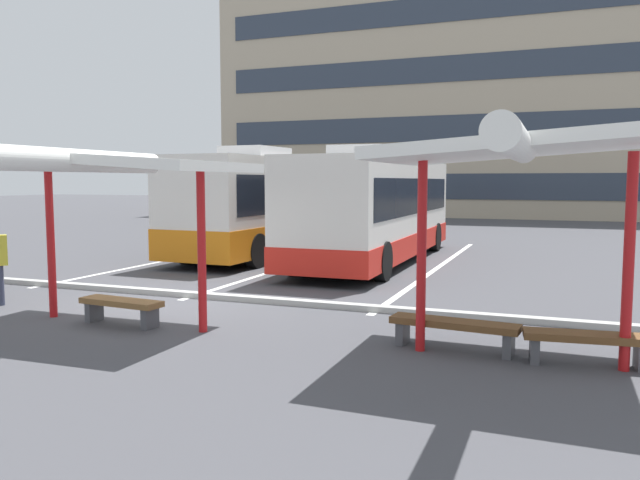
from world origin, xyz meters
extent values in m
plane|color=#47474C|center=(0.00, 0.00, 0.00)|extent=(160.00, 160.00, 0.00)
cube|color=tan|center=(0.00, 37.21, 9.66)|extent=(33.87, 10.71, 19.31)
cube|color=#2D3847|center=(0.00, 31.82, 2.12)|extent=(31.16, 0.08, 1.70)
cube|color=#2D3847|center=(0.00, 31.82, 5.99)|extent=(31.16, 0.08, 1.70)
cube|color=#2D3847|center=(0.00, 31.82, 9.85)|extent=(31.16, 0.08, 1.70)
cube|color=#2D3847|center=(0.00, 31.82, 13.71)|extent=(31.16, 0.08, 1.70)
cube|color=silver|center=(-1.81, 9.08, 1.75)|extent=(2.88, 10.28, 2.94)
cube|color=orange|center=(-1.81, 9.08, 0.72)|extent=(2.92, 10.32, 0.89)
cube|color=black|center=(-1.81, 9.08, 2.09)|extent=(2.89, 9.46, 1.15)
cube|color=black|center=(-1.65, 14.15, 2.10)|extent=(2.26, 0.15, 1.76)
cube|color=silver|center=(-1.85, 7.81, 3.40)|extent=(1.61, 2.25, 0.36)
cylinder|color=black|center=(-2.88, 12.62, 0.50)|extent=(0.33, 1.01, 1.00)
cylinder|color=black|center=(-0.52, 12.55, 0.50)|extent=(0.33, 1.01, 1.00)
cylinder|color=black|center=(-3.10, 5.62, 0.50)|extent=(0.33, 1.01, 1.00)
cylinder|color=black|center=(-0.74, 5.55, 0.50)|extent=(0.33, 1.01, 1.00)
cube|color=silver|center=(2.09, 8.15, 1.69)|extent=(2.61, 10.43, 2.84)
cube|color=red|center=(2.09, 8.15, 0.60)|extent=(2.65, 10.47, 0.65)
cube|color=black|center=(2.09, 8.15, 2.04)|extent=(2.63, 9.60, 1.04)
cube|color=black|center=(2.05, 13.32, 2.03)|extent=(2.24, 0.09, 1.70)
cube|color=silver|center=(2.09, 6.84, 3.29)|extent=(1.54, 2.21, 0.36)
cylinder|color=black|center=(0.89, 11.75, 0.50)|extent=(0.31, 1.00, 1.00)
cylinder|color=black|center=(3.23, 11.76, 0.50)|extent=(0.31, 1.00, 1.00)
cylinder|color=black|center=(0.94, 4.53, 0.50)|extent=(0.31, 1.00, 1.00)
cylinder|color=black|center=(3.28, 4.55, 0.50)|extent=(0.31, 1.00, 1.00)
cube|color=white|center=(-4.13, 7.59, 0.00)|extent=(0.16, 14.00, 0.01)
cube|color=white|center=(0.00, 7.59, 0.00)|extent=(0.16, 14.00, 0.01)
cube|color=white|center=(4.13, 7.59, 0.00)|extent=(0.16, 14.00, 0.01)
cylinder|color=red|center=(-1.28, -1.58, 1.38)|extent=(0.14, 0.14, 2.76)
cylinder|color=red|center=(1.90, -1.58, 1.38)|extent=(0.14, 0.14, 2.76)
cube|color=white|center=(0.31, -1.58, 2.84)|extent=(4.18, 2.66, 0.41)
cylinder|color=white|center=(0.31, -2.76, 2.81)|extent=(0.36, 4.18, 0.36)
cube|color=brown|center=(0.31, -1.66, 0.40)|extent=(1.60, 0.55, 0.10)
cube|color=#4C4C51|center=(-0.32, -1.61, 0.17)|extent=(0.15, 0.34, 0.35)
cube|color=#4C4C51|center=(0.94, -1.71, 0.17)|extent=(0.15, 0.34, 0.35)
cylinder|color=red|center=(5.50, -1.44, 1.44)|extent=(0.14, 0.14, 2.87)
cylinder|color=red|center=(8.22, -1.44, 1.44)|extent=(0.14, 0.14, 2.87)
cube|color=white|center=(6.86, -1.44, 2.95)|extent=(3.72, 3.31, 0.40)
cylinder|color=white|center=(6.86, -2.94, 2.92)|extent=(0.36, 3.72, 0.36)
cube|color=brown|center=(5.96, -1.24, 0.40)|extent=(1.92, 0.63, 0.10)
cube|color=#4C4C51|center=(5.17, -1.16, 0.17)|extent=(0.16, 0.35, 0.35)
cube|color=#4C4C51|center=(6.75, -1.33, 0.17)|extent=(0.16, 0.35, 0.35)
cube|color=brown|center=(7.76, -1.39, 0.40)|extent=(1.67, 0.60, 0.10)
cube|color=#4C4C51|center=(7.10, -1.46, 0.17)|extent=(0.16, 0.35, 0.35)
cube|color=#ADADA8|center=(0.00, 0.98, 0.06)|extent=(44.00, 0.24, 0.12)
cylinder|color=#33384C|center=(-3.08, -1.12, 0.40)|extent=(0.14, 0.14, 0.81)
camera|label=1|loc=(7.36, -10.39, 2.49)|focal=35.11mm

